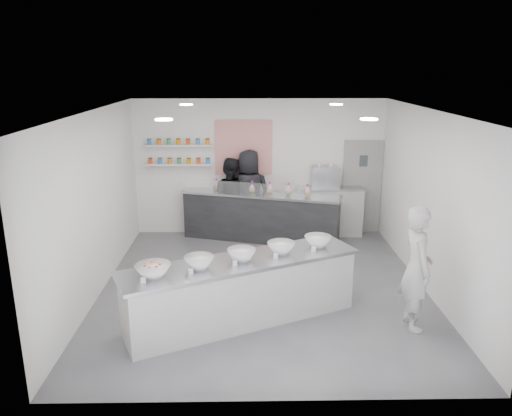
% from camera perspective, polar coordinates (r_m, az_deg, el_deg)
% --- Properties ---
extents(floor, '(6.00, 6.00, 0.00)m').
position_cam_1_polar(floor, '(8.69, 0.86, -9.11)').
color(floor, '#515156').
rests_on(floor, ground).
extents(ceiling, '(6.00, 6.00, 0.00)m').
position_cam_1_polar(ceiling, '(7.89, 0.95, 11.01)').
color(ceiling, white).
rests_on(ceiling, floor).
extents(back_wall, '(5.50, 0.00, 5.50)m').
position_cam_1_polar(back_wall, '(11.08, 0.39, 4.65)').
color(back_wall, white).
rests_on(back_wall, floor).
extents(left_wall, '(0.00, 6.00, 6.00)m').
position_cam_1_polar(left_wall, '(8.53, -17.89, 0.35)').
color(left_wall, white).
rests_on(left_wall, floor).
extents(right_wall, '(0.00, 6.00, 6.00)m').
position_cam_1_polar(right_wall, '(8.70, 19.32, 0.52)').
color(right_wall, white).
rests_on(right_wall, floor).
extents(back_door, '(0.88, 0.04, 2.10)m').
position_cam_1_polar(back_door, '(11.44, 12.00, 2.35)').
color(back_door, gray).
rests_on(back_door, floor).
extents(pattern_panel, '(1.25, 0.03, 1.20)m').
position_cam_1_polar(pattern_panel, '(10.97, -1.44, 6.92)').
color(pattern_panel, red).
rests_on(pattern_panel, back_wall).
extents(jar_shelf_lower, '(1.45, 0.22, 0.04)m').
position_cam_1_polar(jar_shelf_lower, '(11.06, -8.73, 4.97)').
color(jar_shelf_lower, silver).
rests_on(jar_shelf_lower, back_wall).
extents(jar_shelf_upper, '(1.45, 0.22, 0.04)m').
position_cam_1_polar(jar_shelf_upper, '(10.99, -8.82, 7.12)').
color(jar_shelf_upper, silver).
rests_on(jar_shelf_upper, back_wall).
extents(preserve_jars, '(1.45, 0.10, 0.56)m').
position_cam_1_polar(preserve_jars, '(10.99, -8.81, 6.38)').
color(preserve_jars, '#FF3A17').
rests_on(preserve_jars, jar_shelf_lower).
extents(downlight_0, '(0.24, 0.24, 0.02)m').
position_cam_1_polar(downlight_0, '(6.99, -10.49, 9.92)').
color(downlight_0, white).
rests_on(downlight_0, ceiling).
extents(downlight_1, '(0.24, 0.24, 0.02)m').
position_cam_1_polar(downlight_1, '(7.09, 12.79, 9.88)').
color(downlight_1, white).
rests_on(downlight_1, ceiling).
extents(downlight_2, '(0.24, 0.24, 0.02)m').
position_cam_1_polar(downlight_2, '(9.55, -7.98, 11.62)').
color(downlight_2, white).
rests_on(downlight_2, ceiling).
extents(downlight_3, '(0.24, 0.24, 0.02)m').
position_cam_1_polar(downlight_3, '(9.63, 9.15, 11.61)').
color(downlight_3, white).
rests_on(downlight_3, ceiling).
extents(prep_counter, '(3.57, 2.23, 0.97)m').
position_cam_1_polar(prep_counter, '(7.46, -1.62, -9.45)').
color(prep_counter, '#ABABA6').
rests_on(prep_counter, floor).
extents(back_bar, '(3.44, 1.58, 1.05)m').
position_cam_1_polar(back_bar, '(10.78, 0.55, -1.01)').
color(back_bar, black).
rests_on(back_bar, floor).
extents(sneeze_guard, '(3.21, 0.98, 0.29)m').
position_cam_1_polar(sneeze_guard, '(10.33, 0.12, 2.07)').
color(sneeze_guard, white).
rests_on(sneeze_guard, back_bar).
extents(espresso_ledge, '(1.47, 0.47, 1.09)m').
position_cam_1_polar(espresso_ledge, '(11.24, 8.33, -0.36)').
color(espresso_ledge, '#ABABA6').
rests_on(espresso_ledge, floor).
extents(espresso_machine, '(0.59, 0.41, 0.45)m').
position_cam_1_polar(espresso_machine, '(11.03, 7.87, 3.49)').
color(espresso_machine, '#93969E').
rests_on(espresso_machine, espresso_ledge).
extents(cup_stacks, '(0.26, 0.24, 0.35)m').
position_cam_1_polar(cup_stacks, '(11.02, 6.92, 3.24)').
color(cup_stacks, '#C9BB7F').
rests_on(cup_stacks, espresso_ledge).
extents(prep_bowls, '(2.96, 1.74, 0.17)m').
position_cam_1_polar(prep_bowls, '(7.23, -1.65, -5.37)').
color(prep_bowls, white).
rests_on(prep_bowls, prep_counter).
extents(label_cards, '(2.66, 0.04, 0.07)m').
position_cam_1_polar(label_cards, '(6.81, -3.59, -7.25)').
color(label_cards, white).
rests_on(label_cards, prep_counter).
extents(cookie_bags, '(2.09, 0.75, 0.26)m').
position_cam_1_polar(cookie_bags, '(10.61, 0.56, 2.38)').
color(cookie_bags, '#F487DA').
rests_on(cookie_bags, back_bar).
extents(woman_prep, '(0.44, 0.67, 1.83)m').
position_cam_1_polar(woman_prep, '(7.49, 17.88, -6.56)').
color(woman_prep, '#B9B7B4').
rests_on(woman_prep, floor).
extents(staff_left, '(1.03, 0.91, 1.78)m').
position_cam_1_polar(staff_left, '(10.93, -2.98, 1.18)').
color(staff_left, black).
rests_on(staff_left, floor).
extents(staff_right, '(0.98, 0.66, 1.95)m').
position_cam_1_polar(staff_right, '(10.90, -0.80, 1.62)').
color(staff_right, black).
rests_on(staff_right, floor).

